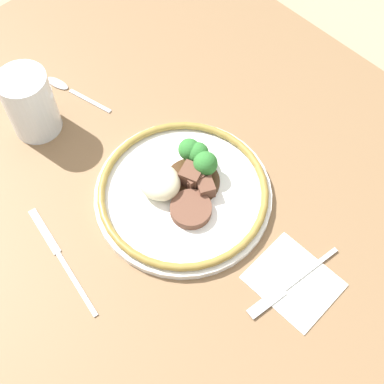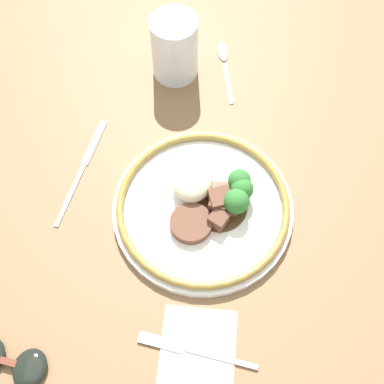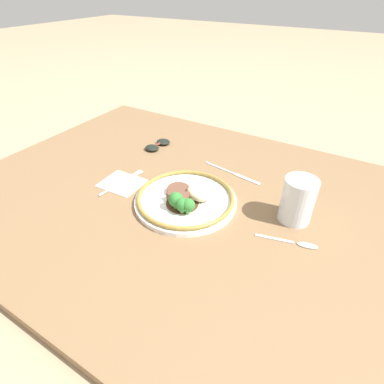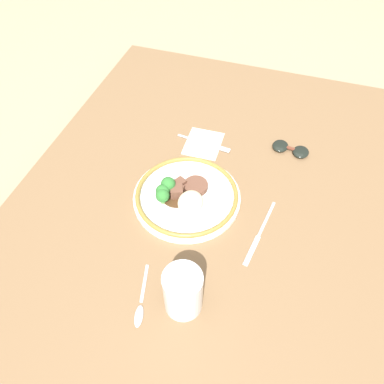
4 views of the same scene
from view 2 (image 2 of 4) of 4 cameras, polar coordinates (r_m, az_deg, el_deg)
name	(u,v)px [view 2 (image 2 of 4)]	position (r m, az deg, el deg)	size (l,w,h in m)	color
ground_plane	(183,245)	(0.85, -1.00, -5.67)	(8.00, 8.00, 0.00)	#998466
dining_table	(182,241)	(0.83, -1.02, -5.23)	(1.25, 0.96, 0.03)	brown
napkin	(198,351)	(0.77, 0.61, -16.65)	(0.12, 0.11, 0.00)	silver
plate	(205,205)	(0.82, 1.42, -1.37)	(0.28, 0.28, 0.06)	white
juice_glass	(175,51)	(0.96, -1.86, 14.84)	(0.08, 0.08, 0.12)	orange
fork	(186,349)	(0.77, -0.69, -16.37)	(0.03, 0.17, 0.00)	#B7B7BC
knife	(83,167)	(0.89, -11.55, 2.59)	(0.20, 0.04, 0.00)	#B7B7BC
spoon	(224,59)	(1.01, 3.42, 13.96)	(0.14, 0.05, 0.01)	#B7B7BC
sunglasses	(9,362)	(0.80, -18.97, -16.81)	(0.06, 0.11, 0.02)	black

